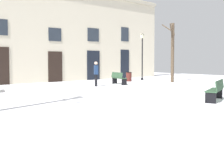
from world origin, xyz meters
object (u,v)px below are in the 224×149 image
object	(u,v)px
streetlamp	(142,52)
litter_bin	(129,77)
bench_back_to_back_left	(216,90)
person_crossing_plaza	(96,73)
tree_left_of_center	(172,51)
bench_far_corner	(119,78)

from	to	relation	value
streetlamp	litter_bin	size ratio (longest dim) A/B	5.36
bench_back_to_back_left	litter_bin	bearing A→B (deg)	-134.88
streetlamp	person_crossing_plaza	world-z (taller)	streetlamp
streetlamp	tree_left_of_center	bearing A→B (deg)	-87.76
bench_back_to_back_left	bench_far_corner	distance (m)	8.82
streetlamp	person_crossing_plaza	size ratio (longest dim) A/B	2.48
litter_bin	person_crossing_plaza	size ratio (longest dim) A/B	0.46
bench_far_corner	person_crossing_plaza	bearing A→B (deg)	105.64
tree_left_of_center	bench_back_to_back_left	size ratio (longest dim) A/B	2.43
person_crossing_plaza	bench_far_corner	bearing A→B (deg)	-62.32
tree_left_of_center	streetlamp	xyz separation A→B (m)	(-0.12, 3.06, -0.00)
bench_back_to_back_left	person_crossing_plaza	bearing A→B (deg)	-110.81
tree_left_of_center	bench_far_corner	xyz separation A→B (m)	(-4.43, 1.23, -1.99)
tree_left_of_center	litter_bin	world-z (taller)	tree_left_of_center
streetlamp	person_crossing_plaza	bearing A→B (deg)	-163.32
litter_bin	bench_far_corner	size ratio (longest dim) A/B	0.47
litter_bin	bench_back_to_back_left	bearing A→B (deg)	-114.60
tree_left_of_center	person_crossing_plaza	distance (m)	6.77
bench_far_corner	bench_back_to_back_left	bearing A→B (deg)	179.29
tree_left_of_center	bench_far_corner	distance (m)	5.01
litter_bin	bench_far_corner	xyz separation A→B (m)	(-2.51, -1.58, 0.07)
streetlamp	litter_bin	bearing A→B (deg)	-172.48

